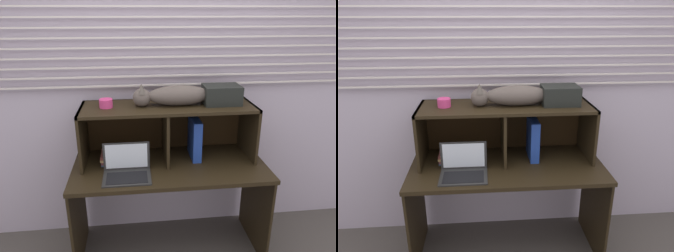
% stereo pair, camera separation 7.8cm
% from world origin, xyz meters
% --- Properties ---
extents(back_panel_with_blinds, '(4.40, 0.08, 2.50)m').
position_xyz_m(back_panel_with_blinds, '(0.00, 0.55, 1.26)').
color(back_panel_with_blinds, '#BBAFC3').
rests_on(back_panel_with_blinds, ground).
extents(desk, '(1.41, 0.65, 0.76)m').
position_xyz_m(desk, '(0.00, 0.18, 0.61)').
color(desk, black).
rests_on(desk, ground).
extents(hutch_shelf_unit, '(1.27, 0.41, 0.42)m').
position_xyz_m(hutch_shelf_unit, '(-0.00, 0.33, 1.06)').
color(hutch_shelf_unit, black).
rests_on(hutch_shelf_unit, desk).
extents(cat, '(0.79, 0.16, 0.16)m').
position_xyz_m(cat, '(0.05, 0.30, 1.25)').
color(cat, '#564C46').
rests_on(cat, hutch_shelf_unit).
extents(laptop, '(0.32, 0.23, 0.21)m').
position_xyz_m(laptop, '(-0.31, 0.05, 0.81)').
color(laptop, '#292929').
rests_on(laptop, desk).
extents(binder_upright, '(0.06, 0.25, 0.31)m').
position_xyz_m(binder_upright, '(0.20, 0.30, 0.92)').
color(binder_upright, '#1F3E9A').
rests_on(binder_upright, desk).
extents(book_stack, '(0.17, 0.23, 0.07)m').
position_xyz_m(book_stack, '(-0.42, 0.30, 0.80)').
color(book_stack, '#3E597B').
rests_on(book_stack, desk).
extents(small_basket, '(0.09, 0.09, 0.06)m').
position_xyz_m(small_basket, '(-0.44, 0.30, 1.21)').
color(small_basket, '#D83D7E').
rests_on(small_basket, hutch_shelf_unit).
extents(storage_box, '(0.27, 0.20, 0.14)m').
position_xyz_m(storage_box, '(0.39, 0.30, 1.25)').
color(storage_box, black).
rests_on(storage_box, hutch_shelf_unit).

